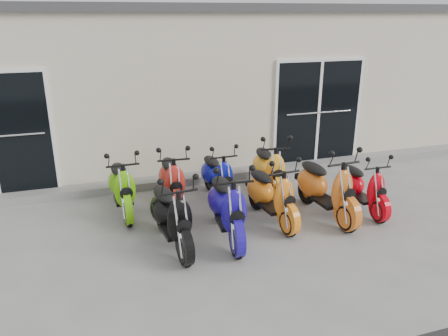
{
  "coord_description": "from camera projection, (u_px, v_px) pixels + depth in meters",
  "views": [
    {
      "loc": [
        -2.09,
        -5.91,
        3.18
      ],
      "look_at": [
        0.0,
        0.6,
        0.75
      ],
      "focal_mm": 35.0,
      "sensor_mm": 36.0,
      "label": 1
    }
  ],
  "objects": [
    {
      "name": "front_step",
      "position": [
        202.0,
        177.0,
        8.76
      ],
      "size": [
        14.0,
        0.4,
        0.15
      ],
      "primitive_type": "cube",
      "color": "gray",
      "rests_on": "ground"
    },
    {
      "name": "ground",
      "position": [
        235.0,
        224.0,
        6.97
      ],
      "size": [
        80.0,
        80.0,
        0.0
      ],
      "primitive_type": "plane",
      "color": "gray",
      "rests_on": "ground"
    },
    {
      "name": "scooter_back_blue",
      "position": [
        217.0,
        170.0,
        7.72
      ],
      "size": [
        0.61,
        1.54,
        1.12
      ],
      "primitive_type": null,
      "rotation": [
        0.0,
        0.0,
        0.04
      ],
      "color": "#0B1198",
      "rests_on": "ground"
    },
    {
      "name": "door_right",
      "position": [
        318.0,
        109.0,
        9.24
      ],
      "size": [
        2.02,
        0.08,
        2.22
      ],
      "primitive_type": "cube",
      "color": "black",
      "rests_on": "front_step"
    },
    {
      "name": "roof_cap",
      "position": [
        166.0,
        9.0,
        10.53
      ],
      "size": [
        14.2,
        6.2,
        0.16
      ],
      "primitive_type": "cube",
      "color": "#3F3F42",
      "rests_on": "building"
    },
    {
      "name": "scooter_front_orange_a",
      "position": [
        271.0,
        187.0,
        6.87
      ],
      "size": [
        0.74,
        1.65,
        1.18
      ],
      "primitive_type": null,
      "rotation": [
        0.0,
        0.0,
        0.1
      ],
      "color": "orange",
      "rests_on": "ground"
    },
    {
      "name": "scooter_front_orange_b",
      "position": [
        326.0,
        180.0,
        7.03
      ],
      "size": [
        0.75,
        1.79,
        1.29
      ],
      "primitive_type": null,
      "rotation": [
        0.0,
        0.0,
        0.07
      ],
      "color": "orange",
      "rests_on": "ground"
    },
    {
      "name": "scooter_back_yellow",
      "position": [
        269.0,
        163.0,
        7.91
      ],
      "size": [
        0.82,
        1.74,
        1.24
      ],
      "primitive_type": null,
      "rotation": [
        0.0,
        0.0,
        -0.13
      ],
      "color": "#FFAB21",
      "rests_on": "ground"
    },
    {
      "name": "scooter_front_black",
      "position": [
        171.0,
        208.0,
        6.1
      ],
      "size": [
        0.77,
        1.71,
        1.23
      ],
      "primitive_type": null,
      "rotation": [
        0.0,
        0.0,
        0.1
      ],
      "color": "black",
      "rests_on": "ground"
    },
    {
      "name": "scooter_back_red",
      "position": [
        172.0,
        174.0,
        7.42
      ],
      "size": [
        0.7,
        1.67,
        1.21
      ],
      "primitive_type": null,
      "rotation": [
        0.0,
        0.0,
        -0.07
      ],
      "color": "red",
      "rests_on": "ground"
    },
    {
      "name": "scooter_front_red",
      "position": [
        363.0,
        180.0,
        7.29
      ],
      "size": [
        0.57,
        1.49,
        1.09
      ],
      "primitive_type": null,
      "rotation": [
        0.0,
        0.0,
        -0.03
      ],
      "color": "red",
      "rests_on": "ground"
    },
    {
      "name": "door_left",
      "position": [
        21.0,
        130.0,
        7.57
      ],
      "size": [
        1.07,
        0.08,
        2.22
      ],
      "primitive_type": "cube",
      "color": "black",
      "rests_on": "front_step"
    },
    {
      "name": "scooter_back_green",
      "position": [
        121.0,
        179.0,
        7.19
      ],
      "size": [
        0.65,
        1.63,
        1.19
      ],
      "primitive_type": null,
      "rotation": [
        0.0,
        0.0,
        0.04
      ],
      "color": "#5AB709",
      "rests_on": "ground"
    },
    {
      "name": "scooter_front_blue",
      "position": [
        227.0,
        198.0,
        6.34
      ],
      "size": [
        0.78,
        1.78,
        1.28
      ],
      "primitive_type": null,
      "rotation": [
        0.0,
        0.0,
        -0.09
      ],
      "color": "#1C0F96",
      "rests_on": "ground"
    },
    {
      "name": "building",
      "position": [
        169.0,
        79.0,
        11.1
      ],
      "size": [
        14.0,
        6.0,
        3.2
      ],
      "primitive_type": "cube",
      "color": "beige",
      "rests_on": "ground"
    }
  ]
}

